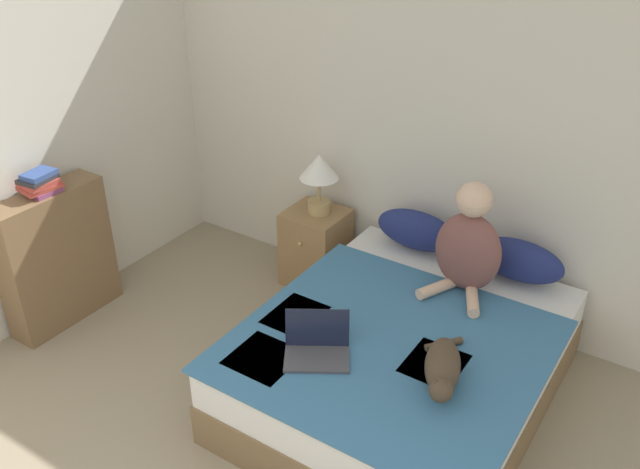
{
  "coord_description": "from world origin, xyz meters",
  "views": [
    {
      "loc": [
        1.41,
        -0.17,
        2.85
      ],
      "look_at": [
        -0.52,
        2.77,
        0.86
      ],
      "focal_mm": 38.0,
      "sensor_mm": 36.0,
      "label": 1
    }
  ],
  "objects_px": {
    "bookshelf": "(57,257)",
    "cat_tabby": "(442,368)",
    "bed": "(402,362)",
    "person_sitting": "(468,246)",
    "table_lamp": "(319,173)",
    "laptop_open": "(317,348)",
    "nightstand": "(316,247)",
    "pillow_far": "(519,260)",
    "book_stack_top": "(40,183)",
    "pillow_near": "(416,230)"
  },
  "relations": [
    {
      "from": "laptop_open",
      "to": "person_sitting",
      "type": "bearing_deg",
      "value": 36.9
    },
    {
      "from": "cat_tabby",
      "to": "bookshelf",
      "type": "height_order",
      "value": "bookshelf"
    },
    {
      "from": "book_stack_top",
      "to": "pillow_near",
      "type": "bearing_deg",
      "value": 35.12
    },
    {
      "from": "person_sitting",
      "to": "table_lamp",
      "type": "distance_m",
      "value": 1.25
    },
    {
      "from": "cat_tabby",
      "to": "bed",
      "type": "bearing_deg",
      "value": -152.28
    },
    {
      "from": "nightstand",
      "to": "person_sitting",
      "type": "bearing_deg",
      "value": -10.21
    },
    {
      "from": "bed",
      "to": "book_stack_top",
      "type": "bearing_deg",
      "value": -166.48
    },
    {
      "from": "bed",
      "to": "nightstand",
      "type": "bearing_deg",
      "value": 145.45
    },
    {
      "from": "pillow_near",
      "to": "nightstand",
      "type": "relative_size",
      "value": 0.97
    },
    {
      "from": "pillow_far",
      "to": "book_stack_top",
      "type": "height_order",
      "value": "book_stack_top"
    },
    {
      "from": "pillow_far",
      "to": "table_lamp",
      "type": "xyz_separation_m",
      "value": [
        -1.45,
        -0.05,
        0.25
      ]
    },
    {
      "from": "laptop_open",
      "to": "nightstand",
      "type": "distance_m",
      "value": 1.53
    },
    {
      "from": "person_sitting",
      "to": "bookshelf",
      "type": "xyz_separation_m",
      "value": [
        -2.45,
        -1.11,
        -0.33
      ]
    },
    {
      "from": "pillow_far",
      "to": "laptop_open",
      "type": "bearing_deg",
      "value": -115.71
    },
    {
      "from": "bed",
      "to": "bookshelf",
      "type": "distance_m",
      "value": 2.41
    },
    {
      "from": "bed",
      "to": "pillow_far",
      "type": "height_order",
      "value": "pillow_far"
    },
    {
      "from": "pillow_near",
      "to": "person_sitting",
      "type": "height_order",
      "value": "person_sitting"
    },
    {
      "from": "laptop_open",
      "to": "bookshelf",
      "type": "bearing_deg",
      "value": 150.28
    },
    {
      "from": "cat_tabby",
      "to": "laptop_open",
      "type": "bearing_deg",
      "value": -96.66
    },
    {
      "from": "bed",
      "to": "nightstand",
      "type": "xyz_separation_m",
      "value": [
        -1.12,
        0.77,
        0.04
      ]
    },
    {
      "from": "cat_tabby",
      "to": "table_lamp",
      "type": "distance_m",
      "value": 1.85
    },
    {
      "from": "bed",
      "to": "pillow_far",
      "type": "relative_size",
      "value": 3.42
    },
    {
      "from": "nightstand",
      "to": "book_stack_top",
      "type": "bearing_deg",
      "value": -132.32
    },
    {
      "from": "pillow_near",
      "to": "person_sitting",
      "type": "distance_m",
      "value": 0.57
    },
    {
      "from": "bookshelf",
      "to": "person_sitting",
      "type": "bearing_deg",
      "value": 24.34
    },
    {
      "from": "laptop_open",
      "to": "book_stack_top",
      "type": "xyz_separation_m",
      "value": [
        -2.05,
        -0.08,
        0.47
      ]
    },
    {
      "from": "nightstand",
      "to": "book_stack_top",
      "type": "height_order",
      "value": "book_stack_top"
    },
    {
      "from": "pillow_far",
      "to": "person_sitting",
      "type": "bearing_deg",
      "value": -129.39
    },
    {
      "from": "pillow_far",
      "to": "book_stack_top",
      "type": "xyz_separation_m",
      "value": [
        -2.68,
        -1.39,
        0.38
      ]
    },
    {
      "from": "pillow_far",
      "to": "laptop_open",
      "type": "height_order",
      "value": "pillow_far"
    },
    {
      "from": "nightstand",
      "to": "pillow_near",
      "type": "bearing_deg",
      "value": 4.58
    },
    {
      "from": "laptop_open",
      "to": "nightstand",
      "type": "xyz_separation_m",
      "value": [
        -0.84,
        1.25,
        -0.27
      ]
    },
    {
      "from": "bed",
      "to": "table_lamp",
      "type": "distance_m",
      "value": 1.5
    },
    {
      "from": "bed",
      "to": "pillow_far",
      "type": "distance_m",
      "value": 0.99
    },
    {
      "from": "bookshelf",
      "to": "cat_tabby",
      "type": "bearing_deg",
      "value": 5.3
    },
    {
      "from": "laptop_open",
      "to": "table_lamp",
      "type": "distance_m",
      "value": 1.55
    },
    {
      "from": "pillow_near",
      "to": "person_sitting",
      "type": "relative_size",
      "value": 0.8
    },
    {
      "from": "pillow_far",
      "to": "cat_tabby",
      "type": "bearing_deg",
      "value": -89.59
    },
    {
      "from": "pillow_far",
      "to": "table_lamp",
      "type": "relative_size",
      "value": 1.27
    },
    {
      "from": "laptop_open",
      "to": "table_lamp",
      "type": "height_order",
      "value": "table_lamp"
    },
    {
      "from": "nightstand",
      "to": "table_lamp",
      "type": "xyz_separation_m",
      "value": [
        0.02,
        0.01,
        0.6
      ]
    },
    {
      "from": "laptop_open",
      "to": "table_lamp",
      "type": "xyz_separation_m",
      "value": [
        -0.82,
        1.27,
        0.34
      ]
    },
    {
      "from": "pillow_near",
      "to": "laptop_open",
      "type": "distance_m",
      "value": 1.32
    },
    {
      "from": "bed",
      "to": "bookshelf",
      "type": "bearing_deg",
      "value": -166.5
    },
    {
      "from": "pillow_near",
      "to": "table_lamp",
      "type": "height_order",
      "value": "table_lamp"
    },
    {
      "from": "pillow_near",
      "to": "book_stack_top",
      "type": "height_order",
      "value": "book_stack_top"
    },
    {
      "from": "pillow_far",
      "to": "nightstand",
      "type": "bearing_deg",
      "value": -177.6
    },
    {
      "from": "bed",
      "to": "book_stack_top",
      "type": "distance_m",
      "value": 2.52
    },
    {
      "from": "pillow_near",
      "to": "cat_tabby",
      "type": "distance_m",
      "value": 1.35
    },
    {
      "from": "person_sitting",
      "to": "cat_tabby",
      "type": "xyz_separation_m",
      "value": [
        0.24,
        -0.86,
        -0.21
      ]
    }
  ]
}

